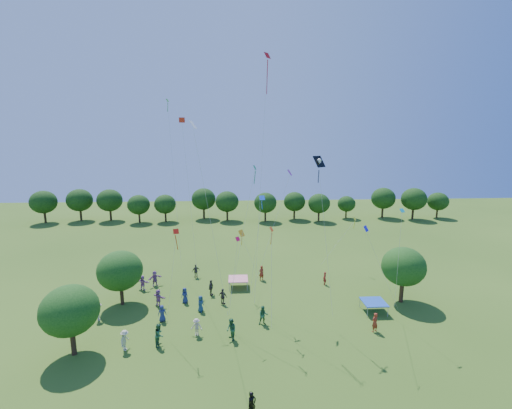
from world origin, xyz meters
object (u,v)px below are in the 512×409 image
(tent_red_stripe, at_px, (238,279))
(red_high_kite, at_px, (265,109))
(near_tree_east, at_px, (404,267))
(man_in_black, at_px, (252,404))
(near_tree_west, at_px, (70,311))
(pirate_kite, at_px, (320,165))
(tent_blue, at_px, (374,302))
(near_tree_north, at_px, (120,271))

(tent_red_stripe, height_order, red_high_kite, red_high_kite)
(near_tree_east, relative_size, tent_red_stripe, 2.66)
(tent_red_stripe, bearing_deg, man_in_black, -87.81)
(tent_red_stripe, bearing_deg, near_tree_west, -137.58)
(pirate_kite, bearing_deg, near_tree_west, -167.80)
(near_tree_west, distance_m, tent_blue, 26.87)
(red_high_kite, bearing_deg, tent_red_stripe, 120.93)
(near_tree_east, distance_m, man_in_black, 21.80)
(near_tree_west, relative_size, tent_red_stripe, 2.58)
(man_in_black, xyz_separation_m, pirate_kite, (6.44, 11.28, 13.69))
(near_tree_west, height_order, tent_red_stripe, near_tree_west)
(near_tree_east, bearing_deg, man_in_black, -138.81)
(near_tree_north, xyz_separation_m, man_in_black, (12.65, -15.31, -2.85))
(near_tree_east, height_order, pirate_kite, pirate_kite)
(near_tree_west, height_order, red_high_kite, red_high_kite)
(man_in_black, bearing_deg, near_tree_north, 95.22)
(pirate_kite, bearing_deg, tent_blue, 9.09)
(near_tree_west, bearing_deg, pirate_kite, 12.20)
(pirate_kite, bearing_deg, man_in_black, -119.72)
(near_tree_west, relative_size, man_in_black, 3.54)
(near_tree_north, height_order, red_high_kite, red_high_kite)
(pirate_kite, xyz_separation_m, red_high_kite, (-4.55, 3.14, 4.97))
(near_tree_west, bearing_deg, near_tree_east, 13.70)
(tent_red_stripe, xyz_separation_m, man_in_black, (0.72, -18.77, -0.23))
(near_tree_north, distance_m, tent_blue, 25.49)
(near_tree_east, xyz_separation_m, man_in_black, (-16.24, -14.22, -3.07))
(near_tree_north, bearing_deg, man_in_black, -50.42)
(near_tree_north, bearing_deg, near_tree_east, -2.16)
(near_tree_west, bearing_deg, tent_red_stripe, 42.42)
(near_tree_east, bearing_deg, tent_blue, -152.16)
(tent_red_stripe, relative_size, red_high_kite, 0.09)
(man_in_black, bearing_deg, tent_red_stripe, 57.83)
(near_tree_east, relative_size, red_high_kite, 0.25)
(near_tree_east, height_order, tent_blue, near_tree_east)
(near_tree_north, distance_m, red_high_kite, 21.50)
(tent_blue, bearing_deg, man_in_black, -135.62)
(tent_red_stripe, distance_m, tent_blue, 14.75)
(pirate_kite, bearing_deg, tent_red_stripe, 133.68)
(tent_blue, xyz_separation_m, man_in_black, (-12.52, -12.25, -0.23))
(near_tree_north, relative_size, pirate_kite, 0.41)
(tent_red_stripe, height_order, man_in_black, man_in_black)
(near_tree_west, distance_m, near_tree_north, 8.44)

